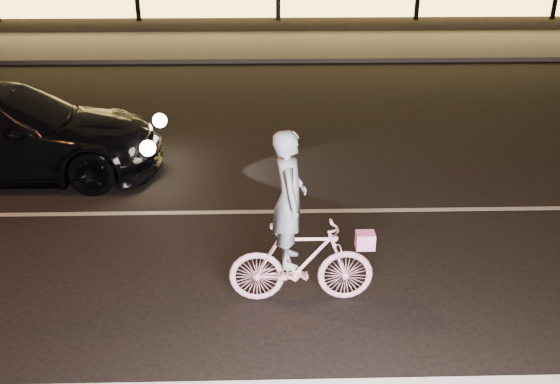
{
  "coord_description": "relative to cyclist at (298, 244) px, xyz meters",
  "views": [
    {
      "loc": [
        -0.49,
        -5.89,
        3.98
      ],
      "look_at": [
        -0.31,
        0.6,
        0.96
      ],
      "focal_mm": 40.0,
      "sensor_mm": 36.0,
      "label": 1
    }
  ],
  "objects": [
    {
      "name": "ground",
      "position": [
        0.14,
        0.16,
        -0.7
      ],
      "size": [
        90.0,
        90.0,
        0.0
      ],
      "primitive_type": "plane",
      "color": "black",
      "rests_on": "ground"
    },
    {
      "name": "lane_stripe_near",
      "position": [
        0.14,
        -1.34,
        -0.7
      ],
      "size": [
        60.0,
        0.12,
        0.01
      ],
      "primitive_type": "cube",
      "color": "silver",
      "rests_on": "ground"
    },
    {
      "name": "lane_stripe_far",
      "position": [
        0.14,
        2.16,
        -0.7
      ],
      "size": [
        60.0,
        0.1,
        0.01
      ],
      "primitive_type": "cube",
      "color": "gray",
      "rests_on": "ground"
    },
    {
      "name": "sidewalk",
      "position": [
        0.14,
        13.16,
        -0.64
      ],
      "size": [
        30.0,
        4.0,
        0.12
      ],
      "primitive_type": "cube",
      "color": "#383533",
      "rests_on": "ground"
    },
    {
      "name": "cyclist",
      "position": [
        0.0,
        0.0,
        0.0
      ],
      "size": [
        1.57,
        0.54,
        1.97
      ],
      "rotation": [
        0.0,
        0.0,
        1.57
      ],
      "color": "#FD458D",
      "rests_on": "ground"
    },
    {
      "name": "sedan",
      "position": [
        -4.44,
        3.65,
        0.01
      ],
      "size": [
        4.94,
        2.04,
        1.42
      ],
      "rotation": [
        0.0,
        0.0,
        1.58
      ],
      "color": "black",
      "rests_on": "ground"
    }
  ]
}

